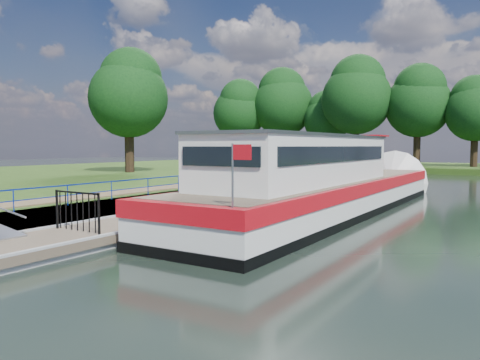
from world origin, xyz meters
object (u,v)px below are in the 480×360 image
Objects in this scene: pontoon at (263,201)px; car_c at (263,159)px; barge at (331,187)px; car_b at (285,159)px; car_a at (309,161)px.

car_c is (-13.71, 24.24, 1.23)m from pontoon.
barge reaches higher than car_b.
barge is 30.12m from car_c.
car_a is 2.75m from car_b.
barge is at bearing 143.07° from car_c.
car_c is at bearing 125.07° from barge.
barge reaches higher than car_c.
car_b reaches higher than pontoon.
car_c is at bearing 49.49° from car_b.
pontoon is at bearing 137.49° from car_c.
car_b reaches higher than car_a.
barge is 5.30× the size of car_c.
car_a reaches higher than pontoon.
car_a is (-7.45, 22.31, 1.20)m from pontoon.
car_c is at bearing 156.44° from car_a.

